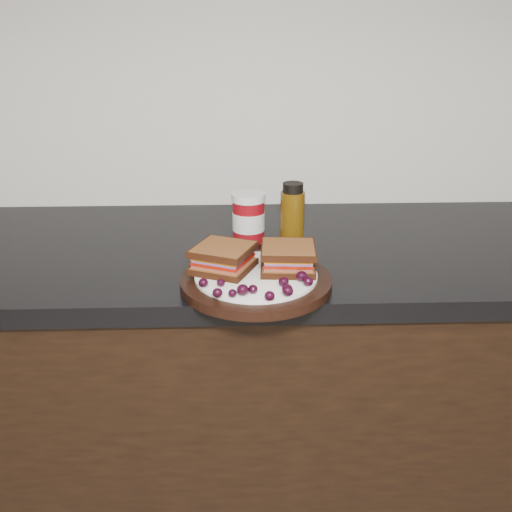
{
  "coord_description": "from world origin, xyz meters",
  "views": [
    {
      "loc": [
        -0.08,
        0.52,
        1.35
      ],
      "look_at": [
        -0.05,
        1.48,
        0.96
      ],
      "focal_mm": 40.0,
      "sensor_mm": 36.0,
      "label": 1
    }
  ],
  "objects_px": {
    "oil_bottle": "(292,216)",
    "plate": "(256,282)",
    "condiment_jar": "(249,217)",
    "sandwich_left": "(223,258)"
  },
  "relations": [
    {
      "from": "oil_bottle",
      "to": "plate",
      "type": "bearing_deg",
      "value": -113.31
    },
    {
      "from": "condiment_jar",
      "to": "oil_bottle",
      "type": "bearing_deg",
      "value": -25.97
    },
    {
      "from": "sandwich_left",
      "to": "oil_bottle",
      "type": "height_order",
      "value": "oil_bottle"
    },
    {
      "from": "condiment_jar",
      "to": "oil_bottle",
      "type": "relative_size",
      "value": 0.76
    },
    {
      "from": "plate",
      "to": "sandwich_left",
      "type": "bearing_deg",
      "value": 158.36
    },
    {
      "from": "plate",
      "to": "oil_bottle",
      "type": "xyz_separation_m",
      "value": [
        0.08,
        0.2,
        0.06
      ]
    },
    {
      "from": "plate",
      "to": "condiment_jar",
      "type": "bearing_deg",
      "value": 91.89
    },
    {
      "from": "plate",
      "to": "sandwich_left",
      "type": "distance_m",
      "value": 0.08
    },
    {
      "from": "sandwich_left",
      "to": "condiment_jar",
      "type": "relative_size",
      "value": 0.93
    },
    {
      "from": "plate",
      "to": "oil_bottle",
      "type": "distance_m",
      "value": 0.22
    }
  ]
}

